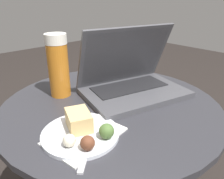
% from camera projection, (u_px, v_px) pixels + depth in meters
% --- Properties ---
extents(table, '(0.67, 0.67, 0.50)m').
position_uv_depth(table, '(111.00, 143.00, 0.74)').
color(table, '#515156').
rests_on(table, ground_plane).
extents(napkin, '(0.19, 0.15, 0.00)m').
position_uv_depth(napkin, '(85.00, 136.00, 0.52)').
color(napkin, white).
rests_on(napkin, table).
extents(laptop, '(0.37, 0.30, 0.22)m').
position_uv_depth(laptop, '(131.00, 80.00, 0.73)').
color(laptop, '#47474C').
rests_on(laptop, table).
extents(beer_glass, '(0.07, 0.07, 0.20)m').
position_uv_depth(beer_glass, '(58.00, 66.00, 0.69)').
color(beer_glass, '#C6701E').
rests_on(beer_glass, table).
extents(snack_plate, '(0.19, 0.19, 0.05)m').
position_uv_depth(snack_plate, '(82.00, 130.00, 0.51)').
color(snack_plate, silver).
rests_on(snack_plate, table).
extents(fork, '(0.13, 0.12, 0.00)m').
position_uv_depth(fork, '(89.00, 142.00, 0.49)').
color(fork, silver).
rests_on(fork, table).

